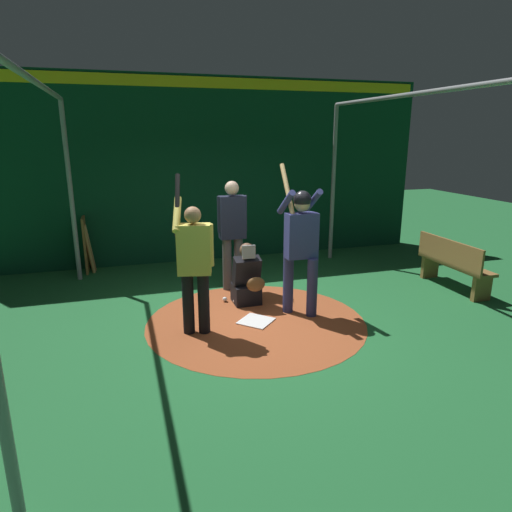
{
  "coord_description": "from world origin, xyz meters",
  "views": [
    {
      "loc": [
        5.5,
        -1.69,
        2.52
      ],
      "look_at": [
        0.0,
        0.0,
        0.95
      ],
      "focal_mm": 31.29,
      "sensor_mm": 36.0,
      "label": 1
    }
  ],
  "objects_px": {
    "home_plate": "(256,321)",
    "baseball_0": "(235,301)",
    "bench": "(453,264)",
    "visitor": "(194,262)",
    "baseball_1": "(225,299)",
    "batter": "(301,241)",
    "umpire": "(232,229)",
    "bat_rack": "(87,245)",
    "catcher": "(247,280)"
  },
  "relations": [
    {
      "from": "catcher",
      "to": "baseball_0",
      "type": "relative_size",
      "value": 13.01
    },
    {
      "from": "batter",
      "to": "bench",
      "type": "relative_size",
      "value": 1.44
    },
    {
      "from": "bat_rack",
      "to": "bench",
      "type": "height_order",
      "value": "bat_rack"
    },
    {
      "from": "baseball_0",
      "to": "baseball_1",
      "type": "xyz_separation_m",
      "value": [
        -0.12,
        -0.14,
        0.0
      ]
    },
    {
      "from": "catcher",
      "to": "umpire",
      "type": "distance_m",
      "value": 0.98
    },
    {
      "from": "batter",
      "to": "umpire",
      "type": "distance_m",
      "value": 1.48
    },
    {
      "from": "bat_rack",
      "to": "baseball_1",
      "type": "xyz_separation_m",
      "value": [
        2.38,
        2.11,
        -0.45
      ]
    },
    {
      "from": "catcher",
      "to": "visitor",
      "type": "xyz_separation_m",
      "value": [
        0.8,
        -0.92,
        0.59
      ]
    },
    {
      "from": "catcher",
      "to": "bat_rack",
      "type": "relative_size",
      "value": 0.92
    },
    {
      "from": "batter",
      "to": "baseball_0",
      "type": "height_order",
      "value": "batter"
    },
    {
      "from": "catcher",
      "to": "bat_rack",
      "type": "bearing_deg",
      "value": -136.47
    },
    {
      "from": "home_plate",
      "to": "catcher",
      "type": "relative_size",
      "value": 0.44
    },
    {
      "from": "home_plate",
      "to": "baseball_1",
      "type": "height_order",
      "value": "baseball_1"
    },
    {
      "from": "bat_rack",
      "to": "bench",
      "type": "bearing_deg",
      "value": 63.98
    },
    {
      "from": "catcher",
      "to": "baseball_0",
      "type": "height_order",
      "value": "catcher"
    },
    {
      "from": "home_plate",
      "to": "baseball_0",
      "type": "height_order",
      "value": "baseball_0"
    },
    {
      "from": "baseball_1",
      "to": "catcher",
      "type": "bearing_deg",
      "value": 61.97
    },
    {
      "from": "batter",
      "to": "bat_rack",
      "type": "bearing_deg",
      "value": -136.05
    },
    {
      "from": "home_plate",
      "to": "baseball_0",
      "type": "xyz_separation_m",
      "value": [
        -0.76,
        -0.1,
        0.03
      ]
    },
    {
      "from": "batter",
      "to": "baseball_1",
      "type": "relative_size",
      "value": 28.74
    },
    {
      "from": "bat_rack",
      "to": "baseball_0",
      "type": "height_order",
      "value": "bat_rack"
    },
    {
      "from": "home_plate",
      "to": "batter",
      "type": "relative_size",
      "value": 0.2
    },
    {
      "from": "bat_rack",
      "to": "baseball_1",
      "type": "bearing_deg",
      "value": 41.5
    },
    {
      "from": "catcher",
      "to": "umpire",
      "type": "relative_size",
      "value": 0.53
    },
    {
      "from": "home_plate",
      "to": "batter",
      "type": "distance_m",
      "value": 1.28
    },
    {
      "from": "catcher",
      "to": "baseball_1",
      "type": "relative_size",
      "value": 13.01
    },
    {
      "from": "bench",
      "to": "batter",
      "type": "bearing_deg",
      "value": -84.75
    },
    {
      "from": "home_plate",
      "to": "bench",
      "type": "height_order",
      "value": "bench"
    },
    {
      "from": "catcher",
      "to": "baseball_1",
      "type": "xyz_separation_m",
      "value": [
        -0.17,
        -0.31,
        -0.33
      ]
    },
    {
      "from": "visitor",
      "to": "bench",
      "type": "bearing_deg",
      "value": 109.39
    },
    {
      "from": "home_plate",
      "to": "catcher",
      "type": "distance_m",
      "value": 0.8
    },
    {
      "from": "bench",
      "to": "baseball_0",
      "type": "relative_size",
      "value": 19.97
    },
    {
      "from": "home_plate",
      "to": "bench",
      "type": "relative_size",
      "value": 0.28
    },
    {
      "from": "visitor",
      "to": "bench",
      "type": "relative_size",
      "value": 1.38
    },
    {
      "from": "umpire",
      "to": "visitor",
      "type": "relative_size",
      "value": 0.89
    },
    {
      "from": "visitor",
      "to": "baseball_0",
      "type": "relative_size",
      "value": 27.58
    },
    {
      "from": "baseball_0",
      "to": "baseball_1",
      "type": "bearing_deg",
      "value": -130.41
    },
    {
      "from": "home_plate",
      "to": "visitor",
      "type": "distance_m",
      "value": 1.28
    },
    {
      "from": "batter",
      "to": "visitor",
      "type": "bearing_deg",
      "value": -82.53
    },
    {
      "from": "batter",
      "to": "baseball_0",
      "type": "distance_m",
      "value": 1.46
    },
    {
      "from": "bench",
      "to": "baseball_0",
      "type": "xyz_separation_m",
      "value": [
        -0.38,
        -3.66,
        -0.39
      ]
    },
    {
      "from": "bench",
      "to": "baseball_1",
      "type": "height_order",
      "value": "bench"
    },
    {
      "from": "batter",
      "to": "bat_rack",
      "type": "distance_m",
      "value": 4.41
    },
    {
      "from": "bench",
      "to": "umpire",
      "type": "bearing_deg",
      "value": -106.89
    },
    {
      "from": "home_plate",
      "to": "catcher",
      "type": "height_order",
      "value": "catcher"
    },
    {
      "from": "catcher",
      "to": "baseball_1",
      "type": "height_order",
      "value": "catcher"
    },
    {
      "from": "catcher",
      "to": "baseball_0",
      "type": "xyz_separation_m",
      "value": [
        -0.05,
        -0.18,
        -0.33
      ]
    },
    {
      "from": "batter",
      "to": "catcher",
      "type": "height_order",
      "value": "batter"
    },
    {
      "from": "home_plate",
      "to": "bench",
      "type": "xyz_separation_m",
      "value": [
        -0.37,
        3.56,
        0.42
      ]
    },
    {
      "from": "bench",
      "to": "baseball_0",
      "type": "height_order",
      "value": "bench"
    }
  ]
}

